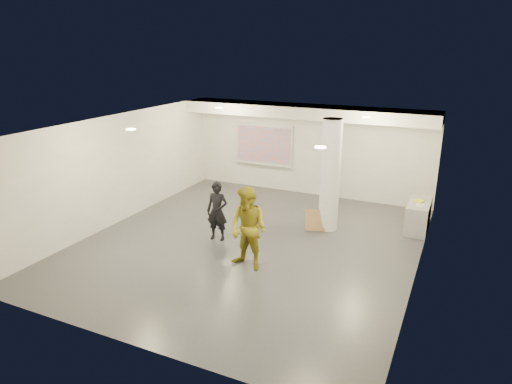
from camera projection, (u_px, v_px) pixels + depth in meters
The scene contains 20 objects.
floor at pixel (249, 243), 11.50m from camera, with size 8.00×9.00×0.01m, color #36393E.
ceiling at pixel (249, 125), 10.57m from camera, with size 8.00×9.00×0.01m, color silver.
wall_back at pixel (309, 150), 14.91m from camera, with size 8.00×0.01×3.00m, color silver.
wall_front at pixel (124, 264), 7.16m from camera, with size 8.00×0.01×3.00m, color silver.
wall_left at pixel (119, 169), 12.64m from camera, with size 0.01×9.00×3.00m, color silver.
wall_right at pixel (423, 211), 9.43m from camera, with size 0.01×9.00×3.00m, color silver.
soffit_band at pixel (305, 111), 14.03m from camera, with size 8.00×1.10×0.36m, color silver.
downlight_nw at pixel (219, 108), 13.62m from camera, with size 0.22×0.22×0.02m, color #FFCC84.
downlight_ne at pixel (367, 117), 11.85m from camera, with size 0.22×0.22×0.02m, color #FFCC84.
downlight_sw at pixel (131, 129), 10.17m from camera, with size 0.22×0.22×0.02m, color #FFCC84.
downlight_se at pixel (320, 147), 8.40m from camera, with size 0.22×0.22×0.02m, color #FFCC84.
column at pixel (330, 176), 11.98m from camera, with size 0.52×0.52×3.00m, color white.
projection_screen at pixel (264, 145), 15.51m from camera, with size 2.10×0.13×1.42m.
credenza at pixel (418, 216), 12.25m from camera, with size 0.56×1.34×0.78m, color gray.
papers_stack at pixel (420, 205), 11.88m from camera, with size 0.22×0.28×0.02m, color silver.
postit_pad at pixel (419, 201), 12.19m from camera, with size 0.21×0.29×0.03m, color #D5E815.
cardboard_back at pixel (315, 220), 12.23m from camera, with size 0.54×0.05×0.59m, color #A2774E.
cardboard_front at pixel (316, 221), 12.25m from camera, with size 0.46×0.05×0.51m, color #A2774E.
woman at pixel (217, 211), 11.53m from camera, with size 0.56×0.37×1.53m, color black.
man at pixel (248, 229), 9.98m from camera, with size 0.91×0.71×1.88m, color olive.
Camera 1 is at (4.61, -9.47, 4.79)m, focal length 32.00 mm.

